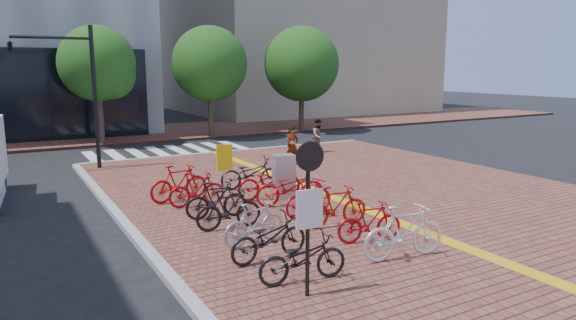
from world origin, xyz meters
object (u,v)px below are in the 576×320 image
notice_sign (309,200)px  traffic_light_pole (57,71)px  bike_10 (309,197)px  bike_13 (251,173)px  bike_7 (404,232)px  utility_box (284,177)px  bike_3 (229,209)px  bike_6 (179,183)px  bike_9 (336,206)px  bike_12 (269,182)px  pedestrian_b (319,136)px  bike_2 (254,223)px  pedestrian_a (292,146)px  bike_5 (197,189)px  bike_0 (303,258)px  bike_4 (216,200)px  bike_1 (269,238)px  bike_11 (290,187)px  bike_8 (370,222)px  yellow_sign (224,163)px

notice_sign → traffic_light_pole: size_ratio=0.50×
bike_10 → bike_13: 3.45m
bike_7 → utility_box: (0.20, 5.40, 0.10)m
bike_3 → notice_sign: size_ratio=0.61×
bike_6 → bike_9: 4.99m
bike_9 → bike_12: size_ratio=0.85×
bike_13 → pedestrian_b: pedestrian_b is taller
bike_2 → pedestrian_a: size_ratio=1.05×
bike_5 → notice_sign: notice_sign is taller
bike_0 → bike_9: bearing=-37.7°
bike_6 → bike_3: bearing=175.3°
bike_4 → bike_6: (-0.29, 2.17, 0.06)m
bike_7 → bike_10: bike_7 is taller
bike_2 → bike_4: (0.02, 2.29, -0.00)m
bike_1 → bike_5: bearing=-7.0°
bike_4 → bike_11: 2.28m
bike_3 → bike_5: size_ratio=1.01×
bike_6 → bike_1: bearing=172.7°
bike_3 → bike_8: 3.37m
bike_4 → bike_3: bearing=-176.6°
bike_2 → notice_sign: notice_sign is taller
bike_3 → bike_13: bearing=-28.5°
bike_4 → bike_10: (2.23, -0.94, 0.01)m
bike_5 → bike_6: bike_6 is taller
pedestrian_a → yellow_sign: 6.36m
bike_13 → notice_sign: (-2.54, -7.61, 1.18)m
bike_1 → bike_13: (2.34, 5.77, 0.04)m
bike_7 → notice_sign: notice_sign is taller
bike_11 → bike_12: size_ratio=1.00×
yellow_sign → bike_3: bearing=-110.4°
utility_box → bike_12: bearing=146.9°
bike_3 → traffic_light_pole: bearing=19.2°
bike_13 → bike_2: bearing=167.3°
bike_10 → pedestrian_b: bearing=-45.8°
bike_7 → pedestrian_a: (3.20, 10.07, 0.19)m
bike_2 → yellow_sign: size_ratio=0.94×
yellow_sign → notice_sign: size_ratio=0.64×
bike_4 → utility_box: 2.61m
bike_12 → bike_11: bearing=-165.1°
bike_0 → bike_4: bearing=5.4°
bike_1 → bike_10: bike_10 is taller
bike_9 → bike_13: bearing=7.9°
pedestrian_a → utility_box: 5.55m
bike_5 → bike_11: bike_11 is taller
bike_0 → bike_3: size_ratio=1.04×
bike_0 → pedestrian_a: size_ratio=1.12×
bike_9 → bike_10: bearing=8.9°
bike_7 → utility_box: bearing=5.2°
bike_10 → traffic_light_pole: size_ratio=0.30×
utility_box → traffic_light_pole: (-5.14, 7.80, 3.06)m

